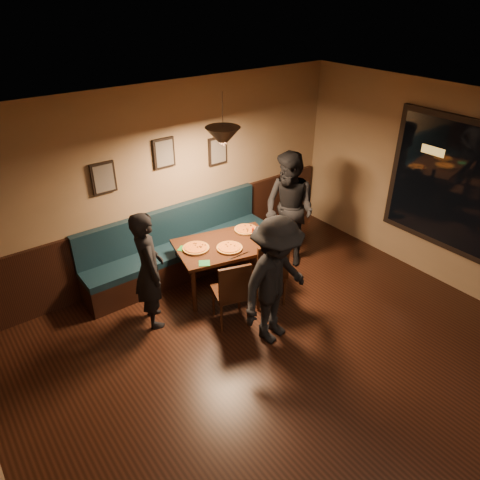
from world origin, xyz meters
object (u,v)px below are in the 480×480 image
at_px(dining_table, 225,266).
at_px(soda_glass, 275,235).
at_px(booth_bench, 180,245).
at_px(diner_front, 276,282).
at_px(chair_near_right, 267,270).
at_px(chair_near_left, 230,291).
at_px(tabasco_bottle, 253,231).
at_px(diner_left, 149,270).
at_px(diner_right, 289,210).

relative_size(dining_table, soda_glass, 8.99).
bearing_deg(booth_bench, diner_front, -84.37).
xyz_separation_m(booth_bench, diner_front, (0.19, -1.93, 0.34)).
bearing_deg(booth_bench, chair_near_right, -65.48).
bearing_deg(chair_near_right, dining_table, 131.22).
relative_size(booth_bench, diner_front, 1.80).
bearing_deg(chair_near_left, tabasco_bottle, 53.86).
distance_m(chair_near_right, diner_left, 1.59).
bearing_deg(diner_left, tabasco_bottle, -75.17).
bearing_deg(dining_table, booth_bench, 128.25).
bearing_deg(booth_bench, dining_table, -64.86).
distance_m(dining_table, chair_near_left, 0.77).
xyz_separation_m(diner_front, tabasco_bottle, (0.62, 1.21, -0.05)).
distance_m(chair_near_left, diner_left, 1.06).
distance_m(booth_bench, soda_glass, 1.43).
bearing_deg(diner_left, soda_glass, -84.46).
distance_m(chair_near_left, chair_near_right, 0.65).
distance_m(diner_front, soda_glass, 1.20).
xyz_separation_m(booth_bench, dining_table, (0.33, -0.70, -0.14)).
distance_m(booth_bench, dining_table, 0.78).
bearing_deg(diner_right, chair_near_right, -64.31).
relative_size(chair_near_right, soda_glass, 6.65).
relative_size(booth_bench, diner_right, 1.67).
height_order(diner_left, tabasco_bottle, diner_left).
bearing_deg(dining_table, diner_right, 13.35).
relative_size(booth_bench, dining_table, 2.22).
relative_size(chair_near_right, diner_left, 0.63).
height_order(chair_near_left, tabasco_bottle, chair_near_left).
bearing_deg(tabasco_bottle, diner_front, -117.05).
bearing_deg(diner_right, diner_front, -54.61).
relative_size(chair_near_left, tabasco_bottle, 7.46).
bearing_deg(diner_right, booth_bench, -121.61).
xyz_separation_m(dining_table, diner_front, (-0.14, -1.23, 0.47)).
xyz_separation_m(dining_table, soda_glass, (0.64, -0.32, 0.44)).
height_order(chair_near_right, diner_front, diner_front).
bearing_deg(chair_near_left, booth_bench, 105.18).
distance_m(chair_near_right, diner_right, 1.19).
bearing_deg(dining_table, chair_near_left, -107.27).
height_order(soda_glass, tabasco_bottle, soda_glass).
height_order(dining_table, diner_front, diner_front).
xyz_separation_m(chair_near_left, diner_right, (1.59, 0.66, 0.42)).
bearing_deg(chair_near_left, diner_right, 40.15).
bearing_deg(chair_near_right, diner_right, 50.36).
bearing_deg(tabasco_bottle, chair_near_right, -110.20).
bearing_deg(soda_glass, diner_left, 171.77).
distance_m(booth_bench, diner_left, 1.19).
relative_size(diner_front, tabasco_bottle, 13.10).
bearing_deg(booth_bench, soda_glass, -46.45).
relative_size(diner_right, tabasco_bottle, 14.08).
bearing_deg(soda_glass, tabasco_bottle, 117.95).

